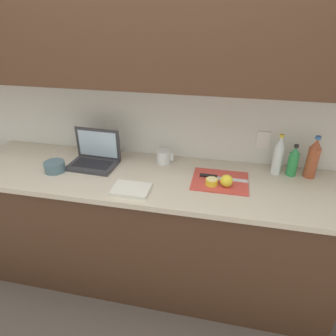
{
  "coord_description": "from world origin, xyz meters",
  "views": [
    {
      "loc": [
        0.48,
        -1.61,
        1.84
      ],
      "look_at": [
        0.14,
        -0.01,
        0.97
      ],
      "focal_mm": 32.0,
      "sensor_mm": 36.0,
      "label": 1
    }
  ],
  "objects_px": {
    "lemon_whole_beside": "(227,181)",
    "bowl_white": "(55,167)",
    "laptop": "(95,156)",
    "cutting_board": "(220,181)",
    "knife": "(215,177)",
    "bottle_water_clear": "(313,159)",
    "bottle_green_soda": "(278,156)",
    "bottle_oil_tall": "(293,162)",
    "measuring_cup": "(164,157)",
    "lemon_half_cut": "(212,182)"
  },
  "relations": [
    {
      "from": "lemon_half_cut",
      "to": "bottle_water_clear",
      "type": "height_order",
      "value": "bottle_water_clear"
    },
    {
      "from": "cutting_board",
      "to": "knife",
      "type": "distance_m",
      "value": 0.04
    },
    {
      "from": "laptop",
      "to": "bottle_oil_tall",
      "type": "bearing_deg",
      "value": 7.9
    },
    {
      "from": "bottle_green_soda",
      "to": "bottle_oil_tall",
      "type": "xyz_separation_m",
      "value": [
        0.1,
        -0.0,
        -0.03
      ]
    },
    {
      "from": "bottle_oil_tall",
      "to": "cutting_board",
      "type": "bearing_deg",
      "value": -157.49
    },
    {
      "from": "bowl_white",
      "to": "bottle_oil_tall",
      "type": "bearing_deg",
      "value": 10.28
    },
    {
      "from": "cutting_board",
      "to": "knife",
      "type": "xyz_separation_m",
      "value": [
        -0.03,
        0.02,
        0.01
      ]
    },
    {
      "from": "bowl_white",
      "to": "lemon_whole_beside",
      "type": "bearing_deg",
      "value": 1.58
    },
    {
      "from": "bottle_green_soda",
      "to": "bowl_white",
      "type": "distance_m",
      "value": 1.45
    },
    {
      "from": "bottle_green_soda",
      "to": "cutting_board",
      "type": "bearing_deg",
      "value": -152.05
    },
    {
      "from": "bottle_water_clear",
      "to": "bottle_oil_tall",
      "type": "bearing_deg",
      "value": 180.0
    },
    {
      "from": "measuring_cup",
      "to": "bottle_water_clear",
      "type": "bearing_deg",
      "value": 0.4
    },
    {
      "from": "laptop",
      "to": "lemon_half_cut",
      "type": "xyz_separation_m",
      "value": [
        0.81,
        -0.12,
        -0.03
      ]
    },
    {
      "from": "cutting_board",
      "to": "bottle_green_soda",
      "type": "distance_m",
      "value": 0.41
    },
    {
      "from": "laptop",
      "to": "bottle_oil_tall",
      "type": "height_order",
      "value": "laptop"
    },
    {
      "from": "bottle_green_soda",
      "to": "bottle_water_clear",
      "type": "xyz_separation_m",
      "value": [
        0.21,
        -0.0,
        0.0
      ]
    },
    {
      "from": "laptop",
      "to": "bowl_white",
      "type": "relative_size",
      "value": 2.46
    },
    {
      "from": "measuring_cup",
      "to": "bottle_green_soda",
      "type": "bearing_deg",
      "value": 0.51
    },
    {
      "from": "bottle_water_clear",
      "to": "measuring_cup",
      "type": "bearing_deg",
      "value": -179.6
    },
    {
      "from": "laptop",
      "to": "cutting_board",
      "type": "distance_m",
      "value": 0.86
    },
    {
      "from": "measuring_cup",
      "to": "knife",
      "type": "bearing_deg",
      "value": -22.48
    },
    {
      "from": "laptop",
      "to": "bottle_water_clear",
      "type": "distance_m",
      "value": 1.42
    },
    {
      "from": "bottle_oil_tall",
      "to": "bottle_water_clear",
      "type": "bearing_deg",
      "value": -0.0
    },
    {
      "from": "lemon_whole_beside",
      "to": "laptop",
      "type": "bearing_deg",
      "value": 172.1
    },
    {
      "from": "knife",
      "to": "lemon_whole_beside",
      "type": "relative_size",
      "value": 4.04
    },
    {
      "from": "cutting_board",
      "to": "lemon_whole_beside",
      "type": "relative_size",
      "value": 4.62
    },
    {
      "from": "cutting_board",
      "to": "lemon_whole_beside",
      "type": "distance_m",
      "value": 0.08
    },
    {
      "from": "bowl_white",
      "to": "bottle_green_soda",
      "type": "bearing_deg",
      "value": 10.96
    },
    {
      "from": "cutting_board",
      "to": "lemon_whole_beside",
      "type": "xyz_separation_m",
      "value": [
        0.04,
        -0.06,
        0.04
      ]
    },
    {
      "from": "bowl_white",
      "to": "laptop",
      "type": "bearing_deg",
      "value": 35.58
    },
    {
      "from": "bottle_water_clear",
      "to": "bowl_white",
      "type": "height_order",
      "value": "bottle_water_clear"
    },
    {
      "from": "lemon_half_cut",
      "to": "bottle_green_soda",
      "type": "bearing_deg",
      "value": 31.65
    },
    {
      "from": "lemon_whole_beside",
      "to": "measuring_cup",
      "type": "relative_size",
      "value": 0.64
    },
    {
      "from": "laptop",
      "to": "bottle_green_soda",
      "type": "distance_m",
      "value": 1.21
    },
    {
      "from": "knife",
      "to": "lemon_whole_beside",
      "type": "distance_m",
      "value": 0.12
    },
    {
      "from": "bottle_green_soda",
      "to": "bowl_white",
      "type": "height_order",
      "value": "bottle_green_soda"
    },
    {
      "from": "knife",
      "to": "bottle_oil_tall",
      "type": "xyz_separation_m",
      "value": [
        0.47,
        0.16,
        0.08
      ]
    },
    {
      "from": "bottle_green_soda",
      "to": "measuring_cup",
      "type": "height_order",
      "value": "bottle_green_soda"
    },
    {
      "from": "laptop",
      "to": "bottle_green_soda",
      "type": "xyz_separation_m",
      "value": [
        1.21,
        0.12,
        0.07
      ]
    },
    {
      "from": "cutting_board",
      "to": "knife",
      "type": "height_order",
      "value": "knife"
    },
    {
      "from": "cutting_board",
      "to": "bottle_oil_tall",
      "type": "bearing_deg",
      "value": 22.51
    },
    {
      "from": "knife",
      "to": "lemon_half_cut",
      "type": "bearing_deg",
      "value": -100.05
    },
    {
      "from": "knife",
      "to": "bottle_green_soda",
      "type": "relative_size",
      "value": 1.11
    },
    {
      "from": "laptop",
      "to": "cutting_board",
      "type": "xyz_separation_m",
      "value": [
        0.86,
        -0.06,
        -0.05
      ]
    },
    {
      "from": "bottle_oil_tall",
      "to": "lemon_half_cut",
      "type": "bearing_deg",
      "value": -153.68
    },
    {
      "from": "lemon_half_cut",
      "to": "bottle_oil_tall",
      "type": "xyz_separation_m",
      "value": [
        0.49,
        0.24,
        0.07
      ]
    },
    {
      "from": "lemon_half_cut",
      "to": "bottle_green_soda",
      "type": "height_order",
      "value": "bottle_green_soda"
    },
    {
      "from": "measuring_cup",
      "to": "bottle_oil_tall",
      "type": "bearing_deg",
      "value": 0.45
    },
    {
      "from": "knife",
      "to": "bottle_water_clear",
      "type": "distance_m",
      "value": 0.62
    },
    {
      "from": "lemon_whole_beside",
      "to": "bowl_white",
      "type": "bearing_deg",
      "value": -178.42
    }
  ]
}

